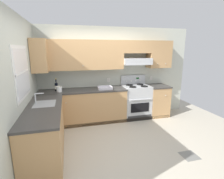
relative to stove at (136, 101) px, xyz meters
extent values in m
plane|color=#B2AA99|center=(-1.10, -1.25, -0.48)|extent=(7.04, 7.04, 0.00)
cube|color=slate|center=(0.24, -2.06, -0.48)|extent=(0.30, 0.30, 0.01)
cube|color=beige|center=(-0.64, 0.37, 0.80)|extent=(4.68, 0.12, 2.55)
cube|color=tan|center=(-1.49, 0.13, 1.32)|extent=(2.18, 0.34, 0.76)
cube|color=tan|center=(0.73, 0.13, 1.32)|extent=(0.65, 0.34, 0.76)
cube|color=tan|center=(0.00, 0.13, 1.53)|extent=(0.80, 0.34, 0.34)
cube|color=#B7BABC|center=(0.00, 0.09, 1.14)|extent=(0.80, 0.46, 0.17)
cube|color=#B7BABC|center=(0.00, -0.13, 1.07)|extent=(0.80, 0.03, 0.04)
sphere|color=silver|center=(-1.49, -0.05, 1.06)|extent=(0.02, 0.02, 0.02)
sphere|color=silver|center=(0.60, -0.05, 1.06)|extent=(0.02, 0.02, 0.02)
sphere|color=silver|center=(0.85, -0.05, 1.06)|extent=(0.02, 0.02, 0.02)
cube|color=silver|center=(-0.75, 0.29, 0.60)|extent=(0.08, 0.01, 0.12)
cube|color=silver|center=(-0.75, 0.29, 0.62)|extent=(0.03, 0.00, 0.03)
cube|color=silver|center=(-0.75, 0.29, 0.58)|extent=(0.03, 0.00, 0.03)
cube|color=silver|center=(0.59, 0.29, 0.60)|extent=(0.08, 0.01, 0.12)
cube|color=silver|center=(0.59, 0.29, 0.62)|extent=(0.03, 0.00, 0.03)
cube|color=silver|center=(0.59, 0.29, 0.58)|extent=(0.03, 0.00, 0.03)
cube|color=beige|center=(-2.72, -1.15, 0.80)|extent=(0.12, 4.00, 2.55)
cube|color=white|center=(-2.66, -1.16, 1.07)|extent=(0.04, 1.00, 0.92)
cube|color=white|center=(-2.64, -1.16, 1.07)|extent=(0.01, 0.90, 0.82)
cube|color=white|center=(-2.64, -1.16, 1.07)|extent=(0.01, 0.90, 0.02)
cube|color=tan|center=(-2.48, -0.05, 1.32)|extent=(0.34, 0.64, 0.76)
cube|color=tan|center=(-1.51, -0.01, -0.04)|extent=(2.24, 0.61, 0.87)
cube|color=#3D3A38|center=(-1.51, -0.01, 0.41)|extent=(2.27, 0.63, 0.04)
cube|color=tan|center=(0.67, -0.01, -0.04)|extent=(0.57, 0.61, 0.87)
cube|color=#3D3A38|center=(0.67, -0.01, 0.41)|extent=(0.59, 0.63, 0.04)
cube|color=black|center=(-0.84, -0.28, -0.43)|extent=(3.54, 0.06, 0.09)
sphere|color=silver|center=(-1.96, -0.33, 0.20)|extent=(0.03, 0.03, 0.03)
sphere|color=silver|center=(0.75, -0.33, 0.20)|extent=(0.03, 0.03, 0.03)
cube|color=tan|center=(-2.34, -1.26, -0.04)|extent=(0.61, 1.89, 0.87)
cube|color=#3D3A38|center=(-2.34, -1.26, 0.41)|extent=(0.63, 1.91, 0.04)
cube|color=black|center=(-2.07, -1.26, -0.43)|extent=(0.06, 1.85, 0.09)
cube|color=#999B9E|center=(-2.34, -1.02, 0.43)|extent=(0.40, 0.48, 0.01)
cube|color=#28282B|center=(-2.34, -1.02, 0.36)|extent=(0.34, 0.42, 0.14)
cylinder|color=silver|center=(-2.50, -1.02, 0.54)|extent=(0.03, 0.03, 0.22)
cylinder|color=silver|center=(-2.42, -1.02, 0.64)|extent=(0.16, 0.02, 0.02)
cube|color=#B7BABC|center=(0.00, 0.00, -0.02)|extent=(0.76, 0.58, 0.91)
cube|color=black|center=(0.00, -0.30, -0.10)|extent=(0.53, 0.01, 0.26)
cylinder|color=silver|center=(0.00, -0.32, 0.14)|extent=(0.65, 0.02, 0.02)
cube|color=#333333|center=(0.00, -0.30, -0.38)|extent=(0.70, 0.01, 0.11)
cube|color=#B7BABC|center=(0.00, 0.00, 0.44)|extent=(0.76, 0.58, 0.02)
cube|color=#B7BABC|center=(0.00, 0.27, 0.58)|extent=(0.76, 0.04, 0.29)
cube|color=#053F0C|center=(0.13, 0.25, 0.63)|extent=(0.09, 0.01, 0.04)
cylinder|color=black|center=(-0.17, -0.14, 0.46)|extent=(0.19, 0.19, 0.02)
cylinder|color=black|center=(-0.17, -0.14, 0.45)|extent=(0.07, 0.07, 0.01)
cylinder|color=black|center=(0.17, -0.14, 0.46)|extent=(0.19, 0.19, 0.02)
cylinder|color=black|center=(0.17, -0.14, 0.45)|extent=(0.07, 0.07, 0.01)
cylinder|color=black|center=(-0.17, 0.14, 0.46)|extent=(0.19, 0.19, 0.02)
cylinder|color=black|center=(-0.17, 0.14, 0.45)|extent=(0.07, 0.07, 0.01)
cylinder|color=black|center=(0.17, 0.14, 0.46)|extent=(0.19, 0.19, 0.02)
cylinder|color=black|center=(0.17, 0.14, 0.45)|extent=(0.07, 0.07, 0.01)
cylinder|color=white|center=(-0.21, 0.25, 0.55)|extent=(0.04, 0.02, 0.04)
cylinder|color=white|center=(-0.07, 0.25, 0.55)|extent=(0.04, 0.02, 0.04)
cylinder|color=white|center=(0.07, 0.25, 0.55)|extent=(0.04, 0.02, 0.04)
cylinder|color=white|center=(0.21, 0.25, 0.55)|extent=(0.04, 0.02, 0.04)
cylinder|color=black|center=(-2.17, 0.04, 0.53)|extent=(0.08, 0.08, 0.19)
cone|color=black|center=(-2.17, 0.04, 0.64)|extent=(0.08, 0.08, 0.04)
cylinder|color=black|center=(-2.17, 0.04, 0.70)|extent=(0.03, 0.03, 0.09)
cylinder|color=gold|center=(-2.17, 0.04, 0.74)|extent=(0.03, 0.03, 0.02)
cube|color=silver|center=(-2.17, 0.00, 0.52)|extent=(0.07, 0.00, 0.08)
cube|color=silver|center=(-0.94, -0.08, 0.44)|extent=(0.30, 0.21, 0.02)
cube|color=silver|center=(-0.94, -0.20, 0.47)|extent=(0.37, 0.01, 0.07)
cube|color=silver|center=(-0.94, 0.05, 0.47)|extent=(0.37, 0.01, 0.07)
cube|color=silver|center=(-1.12, -0.08, 0.47)|extent=(0.01, 0.24, 0.07)
cube|color=silver|center=(-0.76, -0.08, 0.47)|extent=(0.01, 0.24, 0.07)
cylinder|color=white|center=(-2.10, -0.09, 0.50)|extent=(0.13, 0.13, 0.14)
cylinder|color=#9E7A51|center=(-2.10, -0.09, 0.57)|extent=(0.04, 0.04, 0.01)
camera|label=1|loc=(-1.88, -4.46, 1.46)|focal=27.65mm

